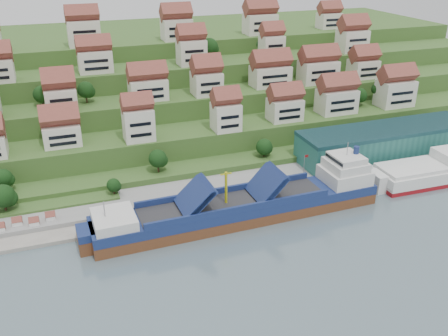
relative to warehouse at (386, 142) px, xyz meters
name	(u,v)px	position (x,y,z in m)	size (l,w,h in m)	color
ground	(261,212)	(-52.00, -17.00, -7.20)	(300.00, 300.00, 0.00)	slate
quay	(301,175)	(-32.00, -2.00, -6.10)	(180.00, 14.00, 2.20)	gray
pebble_beach	(35,226)	(-110.00, -5.00, -6.70)	(45.00, 20.00, 1.00)	gray
hillside	(168,81)	(-52.00, 86.55, 3.46)	(260.00, 128.00, 31.00)	#2D4C1E
hillside_village	(200,72)	(-50.06, 43.49, 17.04)	(156.46, 63.87, 29.42)	silver
hillside_trees	(184,104)	(-60.20, 29.61, 10.34)	(141.13, 62.29, 30.31)	#163913
warehouse	(386,142)	(0.00, 0.00, 0.00)	(60.00, 15.00, 10.00)	#24625A
flagpole	(304,165)	(-33.89, -7.00, -0.32)	(1.28, 0.16, 8.00)	gray
beach_huts	(26,225)	(-112.00, -6.25, -5.10)	(14.40, 3.70, 2.20)	white
cargo_ship	(248,206)	(-56.57, -18.39, -3.93)	(77.63, 13.74, 17.15)	brown
second_ship	(429,172)	(4.05, -16.62, -4.28)	(33.59, 13.00, 9.67)	maroon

